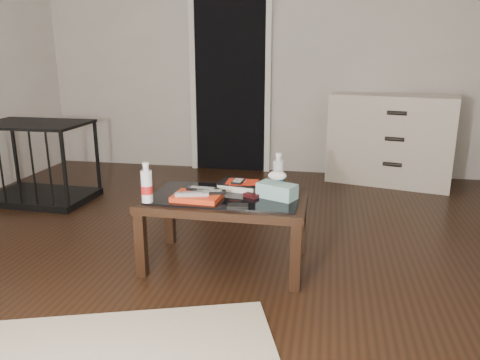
% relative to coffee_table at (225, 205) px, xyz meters
% --- Properties ---
extents(ground, '(5.00, 5.00, 0.00)m').
position_rel_coffee_table_xyz_m(ground, '(-0.08, -0.03, -0.40)').
color(ground, black).
rests_on(ground, ground).
extents(doorway, '(0.90, 0.08, 2.07)m').
position_rel_coffee_table_xyz_m(doorway, '(-0.48, 2.43, 0.63)').
color(doorway, black).
rests_on(doorway, ground).
extents(coffee_table, '(1.00, 0.60, 0.46)m').
position_rel_coffee_table_xyz_m(coffee_table, '(0.00, 0.00, 0.00)').
color(coffee_table, black).
rests_on(coffee_table, ground).
extents(dresser, '(1.29, 0.78, 0.90)m').
position_rel_coffee_table_xyz_m(dresser, '(1.23, 2.20, 0.05)').
color(dresser, beige).
rests_on(dresser, ground).
extents(pet_crate, '(0.92, 0.63, 0.71)m').
position_rel_coffee_table_xyz_m(pet_crate, '(-1.94, 0.97, -0.17)').
color(pet_crate, black).
rests_on(pet_crate, ground).
extents(magazines, '(0.29, 0.23, 0.03)m').
position_rel_coffee_table_xyz_m(magazines, '(-0.15, -0.11, 0.08)').
color(magazines, red).
rests_on(magazines, coffee_table).
extents(remote_silver, '(0.21, 0.10, 0.02)m').
position_rel_coffee_table_xyz_m(remote_silver, '(-0.17, -0.14, 0.11)').
color(remote_silver, '#9F9FA4').
rests_on(remote_silver, magazines).
extents(remote_black_front, '(0.21, 0.10, 0.02)m').
position_rel_coffee_table_xyz_m(remote_black_front, '(-0.08, -0.09, 0.11)').
color(remote_black_front, black).
rests_on(remote_black_front, magazines).
extents(remote_black_back, '(0.20, 0.07, 0.02)m').
position_rel_coffee_table_xyz_m(remote_black_back, '(-0.14, -0.03, 0.11)').
color(remote_black_back, black).
rests_on(remote_black_back, magazines).
extents(textbook, '(0.28, 0.24, 0.05)m').
position_rel_coffee_table_xyz_m(textbook, '(0.06, 0.15, 0.09)').
color(textbook, black).
rests_on(textbook, coffee_table).
extents(dvd_mailers, '(0.19, 0.14, 0.01)m').
position_rel_coffee_table_xyz_m(dvd_mailers, '(0.07, 0.15, 0.11)').
color(dvd_mailers, red).
rests_on(dvd_mailers, textbook).
extents(ipod, '(0.07, 0.11, 0.02)m').
position_rel_coffee_table_xyz_m(ipod, '(0.06, 0.11, 0.12)').
color(ipod, black).
rests_on(ipod, dvd_mailers).
extents(flip_phone, '(0.10, 0.09, 0.02)m').
position_rel_coffee_table_xyz_m(flip_phone, '(0.16, -0.02, 0.08)').
color(flip_phone, black).
rests_on(flip_phone, coffee_table).
extents(wallet, '(0.13, 0.09, 0.02)m').
position_rel_coffee_table_xyz_m(wallet, '(0.12, -0.23, 0.07)').
color(wallet, black).
rests_on(wallet, coffee_table).
extents(water_bottle_left, '(0.07, 0.07, 0.24)m').
position_rel_coffee_table_xyz_m(water_bottle_left, '(-0.42, -0.22, 0.18)').
color(water_bottle_left, white).
rests_on(water_bottle_left, coffee_table).
extents(water_bottle_right, '(0.07, 0.07, 0.24)m').
position_rel_coffee_table_xyz_m(water_bottle_right, '(0.31, 0.17, 0.18)').
color(water_bottle_right, silver).
rests_on(water_bottle_right, coffee_table).
extents(tissue_box, '(0.26, 0.20, 0.09)m').
position_rel_coffee_table_xyz_m(tissue_box, '(0.32, 0.00, 0.11)').
color(tissue_box, teal).
rests_on(tissue_box, coffee_table).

